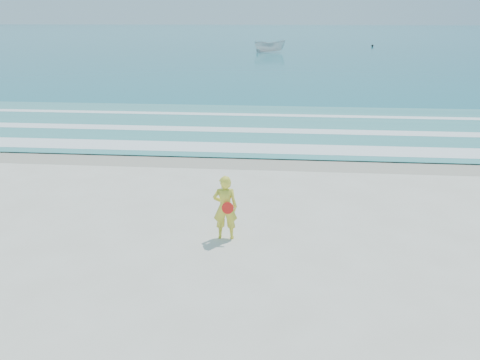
{
  "coord_description": "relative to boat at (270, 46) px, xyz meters",
  "views": [
    {
      "loc": [
        1.63,
        -7.0,
        4.96
      ],
      "look_at": [
        0.66,
        4.0,
        1.0
      ],
      "focal_mm": 35.0,
      "sensor_mm": 36.0,
      "label": 1
    }
  ],
  "objects": [
    {
      "name": "ground",
      "position": [
        0.04,
        -56.26,
        -0.83
      ],
      "size": [
        400.0,
        400.0,
        0.0
      ],
      "primitive_type": "plane",
      "color": "silver",
      "rests_on": "ground"
    },
    {
      "name": "wet_sand",
      "position": [
        0.04,
        -47.26,
        -0.82
      ],
      "size": [
        400.0,
        2.4,
        0.0
      ],
      "primitive_type": "cube",
      "color": "#B2A893",
      "rests_on": "ground"
    },
    {
      "name": "ocean",
      "position": [
        0.04,
        48.74,
        -0.81
      ],
      "size": [
        400.0,
        190.0,
        0.04
      ],
      "primitive_type": "cube",
      "color": "#19727F",
      "rests_on": "ground"
    },
    {
      "name": "shallow",
      "position": [
        0.04,
        -42.26,
        -0.78
      ],
      "size": [
        400.0,
        10.0,
        0.01
      ],
      "primitive_type": "cube",
      "color": "#59B7AD",
      "rests_on": "ocean"
    },
    {
      "name": "foam_near",
      "position": [
        0.04,
        -45.96,
        -0.77
      ],
      "size": [
        400.0,
        1.4,
        0.01
      ],
      "primitive_type": "cube",
      "color": "white",
      "rests_on": "shallow"
    },
    {
      "name": "foam_mid",
      "position": [
        0.04,
        -43.06,
        -0.77
      ],
      "size": [
        400.0,
        0.9,
        0.01
      ],
      "primitive_type": "cube",
      "color": "white",
      "rests_on": "shallow"
    },
    {
      "name": "foam_far",
      "position": [
        0.04,
        -39.76,
        -0.77
      ],
      "size": [
        400.0,
        0.6,
        0.01
      ],
      "primitive_type": "cube",
      "color": "white",
      "rests_on": "shallow"
    },
    {
      "name": "boat",
      "position": [
        0.0,
        0.0,
        0.0
      ],
      "size": [
        4.27,
        2.22,
        1.57
      ],
      "primitive_type": "imported",
      "rotation": [
        0.0,
        0.0,
        1.75
      ],
      "color": "silver",
      "rests_on": "ocean"
    },
    {
      "name": "buoy",
      "position": [
        15.24,
        11.9,
        -0.61
      ],
      "size": [
        0.34,
        0.34,
        0.34
      ],
      "primitive_type": "sphere",
      "color": "black",
      "rests_on": "ocean"
    },
    {
      "name": "woman",
      "position": [
        0.47,
        -53.5,
        -0.06
      ],
      "size": [
        0.58,
        0.42,
        1.54
      ],
      "color": "yellow",
      "rests_on": "ground"
    }
  ]
}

